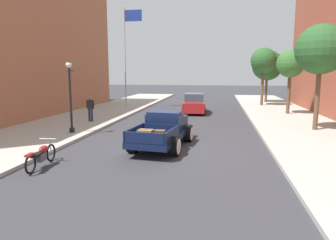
# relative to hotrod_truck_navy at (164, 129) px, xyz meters

# --- Properties ---
(ground_plane) EXTENTS (140.00, 140.00, 0.00)m
(ground_plane) POSITION_rel_hotrod_truck_navy_xyz_m (0.14, -0.35, -0.75)
(ground_plane) COLOR #333338
(sidewalk_left) EXTENTS (5.50, 64.00, 0.15)m
(sidewalk_left) POSITION_rel_hotrod_truck_navy_xyz_m (-7.11, -0.35, -0.68)
(sidewalk_left) COLOR #ADA89E
(sidewalk_left) RESTS_ON ground
(hotrod_truck_navy) EXTENTS (2.51, 5.05, 1.58)m
(hotrod_truck_navy) POSITION_rel_hotrod_truck_navy_xyz_m (0.00, 0.00, 0.00)
(hotrod_truck_navy) COLOR #0F1938
(hotrod_truck_navy) RESTS_ON ground
(motorcycle_parked) EXTENTS (0.62, 2.12, 0.93)m
(motorcycle_parked) POSITION_rel_hotrod_truck_navy_xyz_m (-3.71, -3.94, -0.31)
(motorcycle_parked) COLOR black
(motorcycle_parked) RESTS_ON ground
(car_background_red) EXTENTS (2.08, 4.41, 1.65)m
(car_background_red) POSITION_rel_hotrod_truck_navy_xyz_m (0.39, 11.69, 0.01)
(car_background_red) COLOR #AD1E1E
(car_background_red) RESTS_ON ground
(pedestrian_sidewalk_left) EXTENTS (0.53, 0.22, 1.65)m
(pedestrian_sidewalk_left) POSITION_rel_hotrod_truck_navy_xyz_m (-5.92, 5.20, 0.33)
(pedestrian_sidewalk_left) COLOR #232847
(pedestrian_sidewalk_left) RESTS_ON sidewalk_left
(street_lamp_near) EXTENTS (0.50, 0.32, 3.85)m
(street_lamp_near) POSITION_rel_hotrod_truck_navy_xyz_m (-5.36, 1.50, 1.63)
(street_lamp_near) COLOR black
(street_lamp_near) RESTS_ON sidewalk_left
(flagpole) EXTENTS (1.74, 0.16, 9.16)m
(flagpole) POSITION_rel_hotrod_truck_navy_xyz_m (-6.10, 14.15, 5.02)
(flagpole) COLOR #B2B2B7
(flagpole) RESTS_ON sidewalk_left
(street_tree_nearest) EXTENTS (2.72, 2.72, 5.81)m
(street_tree_nearest) POSITION_rel_hotrod_truck_navy_xyz_m (7.87, 4.57, 3.82)
(street_tree_nearest) COLOR brown
(street_tree_nearest) RESTS_ON sidewalk_right
(street_tree_second) EXTENTS (2.13, 2.13, 4.95)m
(street_tree_second) POSITION_rel_hotrod_truck_navy_xyz_m (7.83, 11.50, 3.23)
(street_tree_second) COLOR brown
(street_tree_second) RESTS_ON sidewalk_right
(street_tree_third) EXTENTS (2.50, 2.50, 5.63)m
(street_tree_third) POSITION_rel_hotrod_truck_navy_xyz_m (6.64, 17.68, 3.74)
(street_tree_third) COLOR brown
(street_tree_third) RESTS_ON sidewalk_right
(street_tree_farthest) EXTENTS (3.29, 3.29, 5.66)m
(street_tree_farthest) POSITION_rel_hotrod_truck_navy_xyz_m (7.53, 21.23, 3.39)
(street_tree_farthest) COLOR brown
(street_tree_farthest) RESTS_ON sidewalk_right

